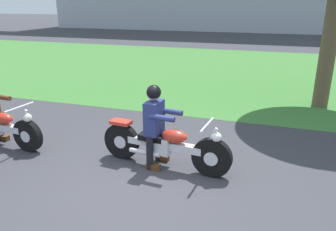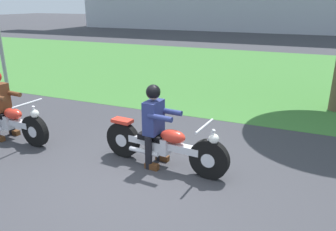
# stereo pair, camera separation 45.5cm
# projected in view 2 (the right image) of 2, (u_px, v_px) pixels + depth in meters

# --- Properties ---
(ground) EXTENTS (120.00, 120.00, 0.00)m
(ground) POSITION_uv_depth(u_px,v_px,m) (137.00, 185.00, 5.00)
(ground) COLOR #38383D
(grass_verge) EXTENTS (60.00, 12.00, 0.01)m
(grass_verge) POSITION_uv_depth(u_px,v_px,m) (248.00, 72.00, 13.08)
(grass_verge) COLOR #3D7533
(grass_verge) RESTS_ON ground
(motorcycle_lead) EXTENTS (2.30, 0.66, 0.88)m
(motorcycle_lead) POSITION_uv_depth(u_px,v_px,m) (164.00, 145.00, 5.46)
(motorcycle_lead) COLOR black
(motorcycle_lead) RESTS_ON ground
(rider_lead) EXTENTS (0.57, 0.49, 1.40)m
(rider_lead) POSITION_uv_depth(u_px,v_px,m) (155.00, 119.00, 5.39)
(rider_lead) COLOR black
(rider_lead) RESTS_ON ground
(motorcycle_follow) EXTENTS (2.13, 0.66, 0.87)m
(motorcycle_follow) POSITION_uv_depth(u_px,v_px,m) (9.00, 121.00, 6.58)
(motorcycle_follow) COLOR black
(motorcycle_follow) RESTS_ON ground
(rider_follow) EXTENTS (0.57, 0.49, 1.39)m
(rider_follow) POSITION_uv_depth(u_px,v_px,m) (0.00, 100.00, 6.52)
(rider_follow) COLOR black
(rider_follow) RESTS_ON ground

